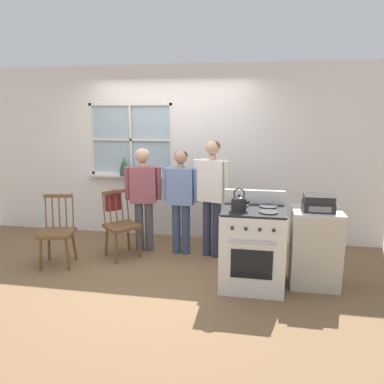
% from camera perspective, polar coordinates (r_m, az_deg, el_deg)
% --- Properties ---
extents(ground_plane, '(16.00, 16.00, 0.00)m').
position_cam_1_polar(ground_plane, '(4.97, -6.34, -11.62)').
color(ground_plane, brown).
extents(wall_back, '(6.40, 0.16, 2.70)m').
position_cam_1_polar(wall_back, '(5.93, -2.35, 5.70)').
color(wall_back, white).
rests_on(wall_back, ground_plane).
extents(chair_by_window, '(0.58, 0.58, 0.93)m').
position_cam_1_polar(chair_by_window, '(5.31, -10.73, -5.14)').
color(chair_by_window, brown).
rests_on(chair_by_window, ground_plane).
extents(chair_near_wall, '(0.50, 0.48, 0.93)m').
position_cam_1_polar(chair_near_wall, '(5.25, -19.86, -5.87)').
color(chair_near_wall, brown).
rests_on(chair_near_wall, ground_plane).
extents(person_elderly_left, '(0.53, 0.28, 1.50)m').
position_cam_1_polar(person_elderly_left, '(5.38, -7.44, 0.26)').
color(person_elderly_left, '#4C4C51').
rests_on(person_elderly_left, ground_plane).
extents(person_teen_center, '(0.51, 0.22, 1.48)m').
position_cam_1_polar(person_teen_center, '(5.23, -1.71, -0.22)').
color(person_teen_center, '#384766').
rests_on(person_teen_center, ground_plane).
extents(person_adult_right, '(0.53, 0.30, 1.62)m').
position_cam_1_polar(person_adult_right, '(5.11, 3.08, 0.56)').
color(person_adult_right, '#2D3347').
rests_on(person_adult_right, ground_plane).
extents(stove, '(0.72, 0.68, 1.08)m').
position_cam_1_polar(stove, '(4.40, 9.20, -8.28)').
color(stove, white).
rests_on(stove, ground_plane).
extents(kettle, '(0.21, 0.17, 0.25)m').
position_cam_1_polar(kettle, '(4.12, 7.18, -1.61)').
color(kettle, black).
rests_on(kettle, stove).
extents(potted_plant, '(0.14, 0.14, 0.33)m').
position_cam_1_polar(potted_plant, '(6.12, -10.31, 3.44)').
color(potted_plant, '#42474C').
rests_on(potted_plant, wall_back).
extents(handbag, '(0.25, 0.25, 0.31)m').
position_cam_1_polar(handbag, '(5.43, -11.93, -1.34)').
color(handbag, maroon).
rests_on(handbag, chair_by_window).
extents(side_counter, '(0.55, 0.50, 0.90)m').
position_cam_1_polar(side_counter, '(4.62, 18.23, -8.06)').
color(side_counter, beige).
rests_on(side_counter, ground_plane).
extents(stereo, '(0.34, 0.29, 0.18)m').
position_cam_1_polar(stereo, '(4.45, 18.71, -1.62)').
color(stereo, '#232326').
rests_on(stereo, side_counter).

